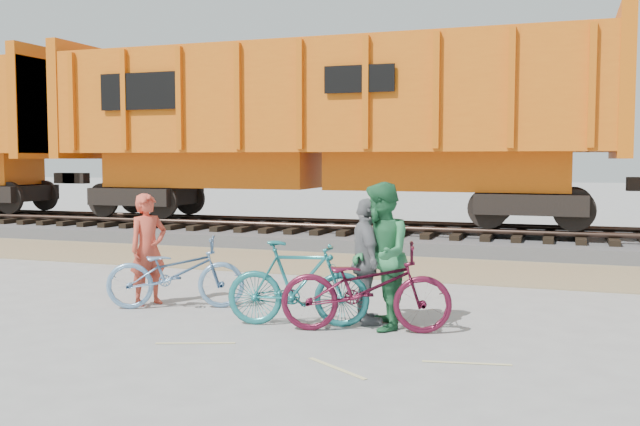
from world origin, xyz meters
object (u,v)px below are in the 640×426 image
at_px(bicycle_blue, 176,273).
at_px(hopper_car_center, 322,122).
at_px(bicycle_teal, 298,284).
at_px(person_woman, 366,261).
at_px(bicycle_maroon, 366,287).
at_px(person_solo, 148,249).
at_px(person_man, 381,256).

bearing_deg(bicycle_blue, hopper_car_center, -18.74).
xyz_separation_m(bicycle_teal, person_woman, (0.77, 0.39, 0.26)).
xyz_separation_m(bicycle_blue, bicycle_maroon, (2.87, -0.46, 0.04)).
height_order(person_solo, person_woman, same).
xyz_separation_m(hopper_car_center, person_man, (3.63, -8.43, -2.11)).
bearing_deg(person_solo, bicycle_blue, -74.28).
height_order(bicycle_teal, person_woman, person_woman).
height_order(bicycle_maroon, person_man, person_man).
distance_m(bicycle_teal, person_woman, 0.90).
relative_size(bicycle_maroon, person_woman, 1.29).
xyz_separation_m(bicycle_blue, bicycle_teal, (2.00, -0.46, 0.03)).
height_order(hopper_car_center, person_solo, hopper_car_center).
distance_m(bicycle_blue, person_man, 3.03).
height_order(bicycle_blue, person_solo, person_solo).
xyz_separation_m(bicycle_maroon, person_solo, (-3.37, 0.56, 0.26)).
relative_size(person_man, person_woman, 1.13).
relative_size(bicycle_blue, person_woman, 1.20).
height_order(hopper_car_center, person_man, hopper_car_center).
bearing_deg(bicycle_teal, bicycle_maroon, -102.67).
distance_m(hopper_car_center, person_solo, 8.37).
bearing_deg(bicycle_maroon, bicycle_teal, 76.89).
xyz_separation_m(bicycle_blue, person_man, (3.00, -0.26, 0.40)).
xyz_separation_m(bicycle_teal, person_man, (1.00, 0.20, 0.37)).
xyz_separation_m(bicycle_teal, person_solo, (-2.50, 0.56, 0.26)).
distance_m(person_solo, person_woman, 3.27).
xyz_separation_m(bicycle_blue, person_solo, (-0.50, 0.10, 0.29)).
bearing_deg(bicycle_blue, bicycle_maroon, -122.32).
height_order(bicycle_blue, bicycle_teal, bicycle_teal).
distance_m(hopper_car_center, bicycle_maroon, 9.64).
bearing_deg(bicycle_maroon, person_woman, 1.26).
relative_size(bicycle_teal, person_woman, 1.12).
height_order(person_man, person_woman, person_man).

